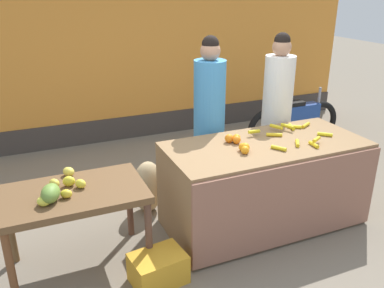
# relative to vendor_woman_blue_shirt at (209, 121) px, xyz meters

# --- Properties ---
(ground_plane) EXTENTS (24.00, 24.00, 0.00)m
(ground_plane) POSITION_rel_vendor_woman_blue_shirt_xyz_m (-0.18, -0.70, -0.93)
(ground_plane) COLOR #756B5B
(market_wall_back) EXTENTS (7.60, 0.23, 2.93)m
(market_wall_back) POSITION_rel_vendor_woman_blue_shirt_xyz_m (-0.18, 2.36, 0.50)
(market_wall_back) COLOR orange
(market_wall_back) RESTS_ON ground
(fruit_stall_counter) EXTENTS (1.98, 0.93, 0.89)m
(fruit_stall_counter) POSITION_rel_vendor_woman_blue_shirt_xyz_m (0.29, -0.71, -0.49)
(fruit_stall_counter) COLOR olive
(fruit_stall_counter) RESTS_ON ground
(side_table_wooden) EXTENTS (1.17, 0.72, 0.75)m
(side_table_wooden) POSITION_rel_vendor_woman_blue_shirt_xyz_m (-1.57, -0.70, -0.27)
(side_table_wooden) COLOR brown
(side_table_wooden) RESTS_ON ground
(banana_bunch_pile) EXTENTS (0.80, 0.64, 0.07)m
(banana_bunch_pile) POSITION_rel_vendor_woman_blue_shirt_xyz_m (0.64, -0.64, -0.02)
(banana_bunch_pile) COLOR gold
(banana_bunch_pile) RESTS_ON fruit_stall_counter
(orange_pile) EXTENTS (0.16, 0.39, 0.09)m
(orange_pile) POSITION_rel_vendor_woman_blue_shirt_xyz_m (-0.01, -0.68, -0.01)
(orange_pile) COLOR orange
(orange_pile) RESTS_ON fruit_stall_counter
(mango_papaya_pile) EXTENTS (0.43, 0.60, 0.14)m
(mango_papaya_pile) POSITION_rel_vendor_woman_blue_shirt_xyz_m (-1.69, -0.73, -0.12)
(mango_papaya_pile) COLOR #E6D44B
(mango_papaya_pile) RESTS_ON side_table_wooden
(vendor_woman_blue_shirt) EXTENTS (0.34, 0.34, 1.85)m
(vendor_woman_blue_shirt) POSITION_rel_vendor_woman_blue_shirt_xyz_m (0.00, 0.00, 0.00)
(vendor_woman_blue_shirt) COLOR #33333D
(vendor_woman_blue_shirt) RESTS_ON ground
(vendor_woman_white_shirt) EXTENTS (0.34, 0.34, 1.84)m
(vendor_woman_white_shirt) POSITION_rel_vendor_woman_blue_shirt_xyz_m (0.86, -0.02, -0.00)
(vendor_woman_white_shirt) COLOR #33333D
(vendor_woman_white_shirt) RESTS_ON ground
(parked_motorcycle) EXTENTS (1.60, 0.18, 0.88)m
(parked_motorcycle) POSITION_rel_vendor_woman_blue_shirt_xyz_m (1.86, 0.93, -0.53)
(parked_motorcycle) COLOR black
(parked_motorcycle) RESTS_ON ground
(produce_crate) EXTENTS (0.48, 0.38, 0.26)m
(produce_crate) POSITION_rel_vendor_woman_blue_shirt_xyz_m (-1.00, -1.15, -0.80)
(produce_crate) COLOR gold
(produce_crate) RESTS_ON ground
(produce_sack) EXTENTS (0.47, 0.45, 0.58)m
(produce_sack) POSITION_rel_vendor_woman_blue_shirt_xyz_m (-0.73, -0.02, -0.64)
(produce_sack) COLOR tan
(produce_sack) RESTS_ON ground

